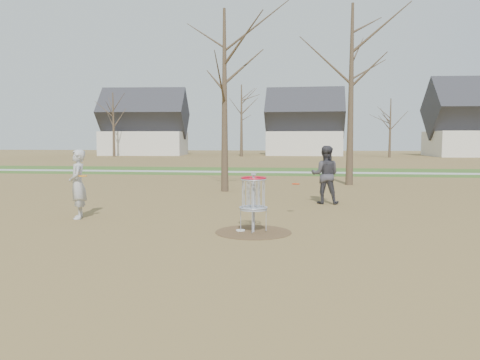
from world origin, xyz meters
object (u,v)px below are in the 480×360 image
at_px(disc_golf_basket, 253,194).
at_px(disc_grounded, 241,230).
at_px(player_standing, 78,184).
at_px(player_throwing, 325,175).

bearing_deg(disc_golf_basket, disc_grounded, 163.18).
distance_m(player_standing, player_throwing, 7.94).
bearing_deg(player_throwing, player_standing, 35.40).
distance_m(player_standing, disc_golf_basket, 5.14).
bearing_deg(player_throwing, disc_golf_basket, 75.52).
height_order(player_standing, player_throwing, player_throwing).
bearing_deg(disc_grounded, disc_golf_basket, -16.82).
xyz_separation_m(player_throwing, disc_grounded, (-2.27, -5.10, -0.96)).
distance_m(disc_grounded, disc_golf_basket, 0.95).
height_order(player_standing, disc_grounded, player_standing).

